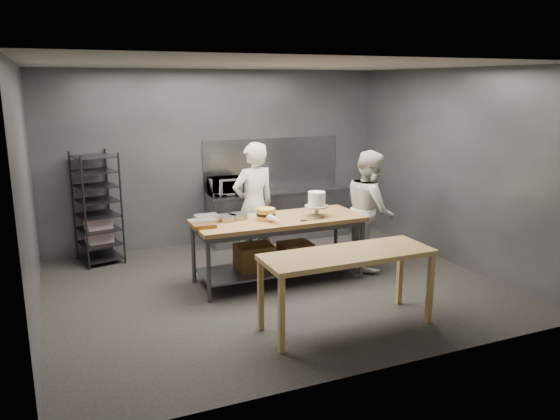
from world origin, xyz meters
The scene contains 16 objects.
ground centered at (0.00, 0.00, 0.00)m, with size 6.00×6.00×0.00m, color black.
back_wall centered at (0.00, 2.50, 1.50)m, with size 6.00×0.04×3.00m, color #4C4F54.
work_table centered at (0.12, 0.23, 0.57)m, with size 2.40×0.90×0.92m.
near_counter centered at (0.29, -1.49, 0.81)m, with size 2.00×0.70×0.90m.
back_counter centered at (1.00, 2.18, 0.45)m, with size 2.60×0.60×0.90m.
splashback_panel centered at (1.00, 2.48, 1.35)m, with size 2.60×0.02×0.90m, color slate.
speed_rack centered at (-2.11, 2.10, 0.86)m, with size 0.73×0.76×1.75m.
chef_behind centered at (0.05, 0.93, 0.96)m, with size 0.70×0.46×1.93m, color white.
chef_right centered at (1.67, 0.23, 0.90)m, with size 0.88×0.68×1.80m, color silver.
microwave centered at (0.00, 2.18, 1.05)m, with size 0.54×0.37×0.30m, color black.
frosted_cake_stand centered at (0.69, 0.10, 1.14)m, with size 0.34×0.34×0.36m.
layer_cake centered at (-0.04, 0.20, 1.00)m, with size 0.26×0.26×0.16m.
cake_pans centered at (-0.59, 0.38, 0.96)m, with size 0.75×0.30×0.07m.
piping_bag centered at (-0.01, -0.04, 0.98)m, with size 0.12×0.12×0.38m, color white.
offset_spatula centered at (0.49, -0.08, 0.93)m, with size 0.36×0.02×0.02m.
pastry_clamshells centered at (-0.89, 0.25, 0.98)m, with size 0.42×0.45×0.11m.
Camera 1 is at (-2.76, -6.62, 2.78)m, focal length 35.00 mm.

